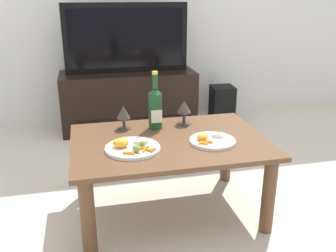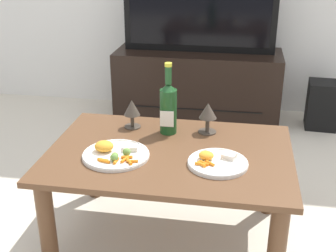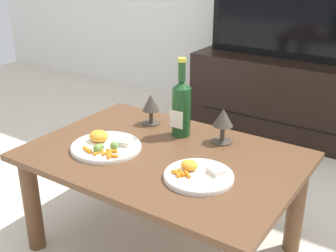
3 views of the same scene
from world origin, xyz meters
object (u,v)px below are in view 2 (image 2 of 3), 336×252
floor_speaker (322,105)px  dinner_plate_left (115,154)px  tv_screen (199,10)px  tv_stand (197,86)px  dinner_plate_right (217,162)px  dining_table (170,168)px  wine_bottle (168,106)px  goblet_left (132,109)px  goblet_right (208,113)px

floor_speaker → dinner_plate_left: dinner_plate_left is taller
tv_screen → floor_speaker: (0.90, -0.02, -0.64)m
tv_stand → dinner_plate_right: bearing=-81.1°
floor_speaker → dinner_plate_left: size_ratio=1.22×
dining_table → wine_bottle: wine_bottle is taller
goblet_left → dinner_plate_left: goblet_left is taller
goblet_left → tv_stand: bearing=81.8°
goblet_left → dinner_plate_right: size_ratio=0.57×
dining_table → tv_stand: 1.48m
tv_stand → dinner_plate_left: 1.59m
tv_stand → goblet_left: size_ratio=8.67×
tv_screen → goblet_left: size_ratio=7.78×
tv_screen → goblet_right: (0.18, -1.25, -0.27)m
goblet_left → dinner_plate_right: 0.53m
tv_stand → floor_speaker: (0.90, -0.02, -0.09)m
goblet_right → floor_speaker: bearing=59.6°
floor_speaker → dinner_plate_right: 1.70m
tv_stand → goblet_left: 1.29m
wine_bottle → goblet_left: bearing=170.4°
goblet_right → dining_table: bearing=-122.5°
tv_screen → wine_bottle: 1.30m
goblet_right → dinner_plate_right: bearing=-77.9°
tv_screen → goblet_left: 1.29m
tv_stand → dinner_plate_left: tv_stand is taller
tv_stand → tv_screen: tv_screen is taller
tv_stand → goblet_left: bearing=-98.2°
floor_speaker → wine_bottle: size_ratio=1.02×
tv_screen → goblet_left: tv_screen is taller
tv_stand → goblet_right: goblet_right is taller
goblet_left → dinner_plate_left: size_ratio=0.49×
tv_stand → dinner_plate_right: size_ratio=4.91×
wine_bottle → dinner_plate_left: bearing=-122.1°
dining_table → dinner_plate_right: dinner_plate_right is taller
dining_table → dinner_plate_right: size_ratio=4.26×
tv_stand → dinner_plate_left: (-0.18, -1.56, 0.20)m
dinner_plate_left → tv_screen: bearing=83.5°
tv_stand → goblet_right: size_ratio=8.27×
dinner_plate_left → dining_table: bearing=22.8°
dining_table → dinner_plate_left: size_ratio=3.72×
wine_bottle → floor_speaker: bearing=54.4°
dinner_plate_right → goblet_right: bearing=102.1°
floor_speaker → dinner_plate_right: bearing=-109.7°
tv_screen → dinner_plate_right: 1.62m
goblet_left → dinner_plate_left: 0.32m
dining_table → floor_speaker: size_ratio=3.05×
wine_bottle → dinner_plate_right: (0.25, -0.28, -0.12)m
tv_stand → tv_screen: size_ratio=1.11×
floor_speaker → goblet_left: 1.68m
dining_table → floor_speaker: (0.87, 1.46, -0.19)m
goblet_left → dining_table: bearing=-45.5°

